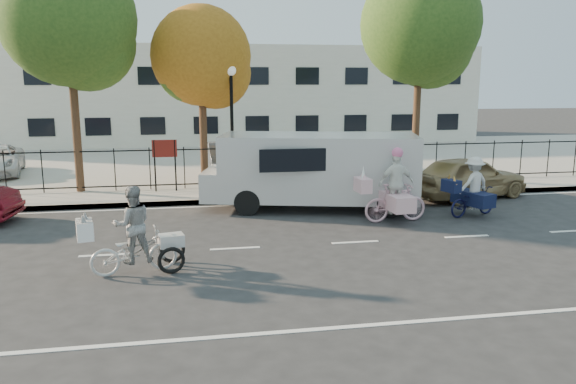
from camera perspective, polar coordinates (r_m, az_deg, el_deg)
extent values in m
plane|color=#333334|center=(13.62, -5.39, -5.74)|extent=(120.00, 120.00, 0.00)
cube|color=#A8A399|center=(18.48, -6.70, -0.96)|extent=(60.00, 0.10, 0.15)
cube|color=#A8A399|center=(19.51, -6.89, -0.32)|extent=(60.00, 2.20, 0.15)
cube|color=#A8A399|center=(28.27, -7.93, 3.28)|extent=(60.00, 15.60, 0.15)
cube|color=silver|center=(38.01, -8.66, 9.72)|extent=(34.00, 10.00, 6.00)
cylinder|color=black|center=(19.93, -5.70, 5.99)|extent=(0.12, 0.12, 4.00)
sphere|color=white|center=(19.84, -5.83, 12.18)|extent=(0.36, 0.36, 0.36)
cylinder|color=black|center=(20.04, -13.37, 2.60)|extent=(0.06, 0.06, 1.80)
cylinder|color=black|center=(20.01, -11.37, 2.67)|extent=(0.06, 0.06, 1.80)
cube|color=#59140F|center=(19.94, -12.44, 4.34)|extent=(0.85, 0.04, 0.60)
imported|color=silver|center=(12.20, -15.37, -5.85)|extent=(1.88, 1.00, 0.94)
imported|color=silver|center=(12.05, -15.51, -3.22)|extent=(0.91, 0.78, 1.64)
cube|color=white|center=(11.98, -19.96, -3.61)|extent=(0.43, 0.63, 0.37)
cone|color=white|center=(12.04, -19.94, -2.31)|extent=(0.15, 0.15, 0.19)
cone|color=white|center=(11.80, -20.14, -2.60)|extent=(0.15, 0.15, 0.19)
torus|color=black|center=(12.02, -11.77, -6.83)|extent=(0.59, 0.21, 0.58)
torus|color=black|center=(12.71, -11.69, -5.81)|extent=(0.59, 0.21, 0.58)
cube|color=white|center=(12.27, -11.79, -4.82)|extent=(0.59, 0.47, 0.26)
imported|color=beige|center=(16.22, 10.87, -1.08)|extent=(1.88, 0.64, 1.11)
imported|color=white|center=(16.11, 10.94, 0.88)|extent=(1.05, 0.49, 1.75)
cube|color=beige|center=(15.73, 7.61, 0.71)|extent=(0.37, 0.63, 0.40)
cone|color=white|center=(15.67, 7.65, 1.99)|extent=(0.13, 0.13, 0.36)
cube|color=beige|center=(16.21, 10.87, -0.89)|extent=(0.70, 1.48, 0.45)
sphere|color=pink|center=(15.98, 11.06, 3.92)|extent=(0.31, 0.31, 0.31)
imported|color=black|center=(17.53, 18.24, -0.90)|extent=(1.80, 1.09, 0.89)
imported|color=silver|center=(17.43, 18.35, 0.88)|extent=(1.14, 0.87, 1.56)
cube|color=#101636|center=(16.80, 16.25, 0.60)|extent=(0.45, 0.61, 0.36)
cone|color=gold|center=(16.92, 16.03, 1.37)|extent=(0.12, 0.23, 0.32)
cone|color=gold|center=(16.61, 16.56, 1.16)|extent=(0.12, 0.23, 0.32)
cube|color=#101636|center=(17.51, 18.26, -0.58)|extent=(0.92, 1.39, 0.40)
cube|color=silver|center=(17.44, 3.13, 2.56)|extent=(6.35, 3.59, 2.00)
cube|color=silver|center=(17.10, -7.63, 0.41)|extent=(1.06, 2.23, 0.89)
cylinder|color=black|center=(16.32, -3.35, -1.43)|extent=(0.82, 0.47, 0.78)
cylinder|color=black|center=(18.21, -4.08, -0.09)|extent=(0.82, 0.47, 0.78)
cylinder|color=black|center=(17.31, 10.65, -0.87)|extent=(0.82, 0.47, 0.78)
cylinder|color=black|center=(19.11, 8.60, 0.35)|extent=(0.82, 0.47, 0.78)
imported|color=#A28557|center=(20.09, 17.82, 1.45)|extent=(4.59, 2.87, 1.46)
imported|color=#46494D|center=(23.53, -6.45, 3.44)|extent=(1.50, 3.90, 1.27)
imported|color=#B4B6BD|center=(24.32, 7.28, 3.86)|extent=(2.86, 4.49, 1.42)
cylinder|color=#442D1D|center=(20.68, -20.76, 6.80)|extent=(0.28, 0.28, 5.22)
sphere|color=#385B1E|center=(20.73, -21.44, 16.08)|extent=(4.48, 4.48, 4.48)
sphere|color=#385B1E|center=(20.78, -19.78, 14.10)|extent=(3.28, 3.28, 3.28)
cylinder|color=#442D1D|center=(21.21, -8.59, 6.16)|extent=(0.28, 0.28, 4.24)
sphere|color=#9F6219|center=(21.14, -8.82, 13.53)|extent=(3.63, 3.63, 3.63)
sphere|color=#9F6219|center=(21.35, -7.41, 11.92)|extent=(2.66, 2.66, 2.66)
cylinder|color=#442D1D|center=(22.56, 12.92, 7.63)|extent=(0.28, 0.28, 5.28)
sphere|color=#385B1E|center=(22.61, 13.31, 16.25)|extent=(4.53, 4.53, 4.53)
sphere|color=#385B1E|center=(22.94, 14.20, 14.24)|extent=(3.32, 3.32, 3.32)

